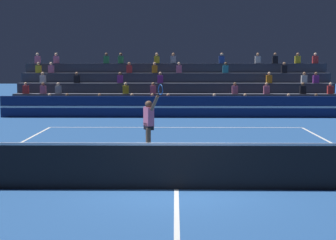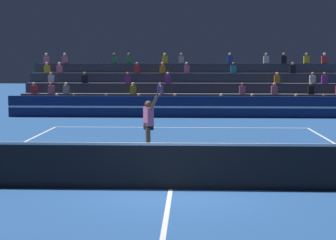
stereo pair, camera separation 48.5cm
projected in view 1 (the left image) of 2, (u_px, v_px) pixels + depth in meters
ground_plane at (176, 189)px, 12.63m from camera, size 120.00×120.00×0.00m
court_lines at (176, 189)px, 12.63m from camera, size 11.10×23.90×0.01m
tennis_net at (176, 166)px, 12.58m from camera, size 12.00×0.10×1.10m
sponsor_banner_wall at (176, 107)px, 28.76m from camera, size 18.00×0.26×1.10m
bleacher_stand at (176, 93)px, 32.49m from camera, size 17.82×4.75×3.38m
tennis_player at (149, 125)px, 16.70m from camera, size 0.65×1.22×2.29m
tennis_ball at (322, 163)px, 15.79m from camera, size 0.07×0.07×0.07m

